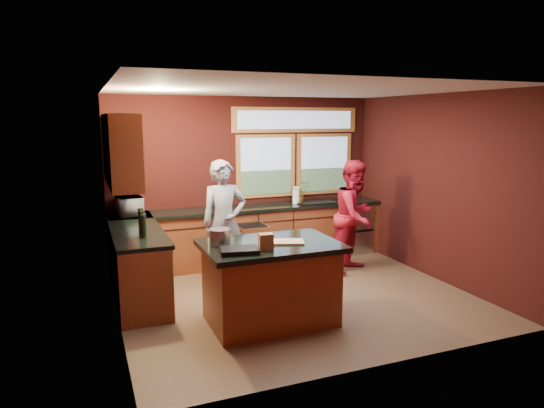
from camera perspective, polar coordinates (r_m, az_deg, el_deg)
floor at (r=6.61m, az=2.66°, el=-10.74°), size 4.50×4.50×0.00m
room_shell at (r=6.29m, az=-3.41°, el=5.04°), size 4.52×4.02×2.71m
back_counter at (r=8.05m, az=-0.97°, el=-3.46°), size 4.50×0.64×0.93m
left_counter at (r=6.78m, az=-15.71°, el=-6.43°), size 0.64×2.30×0.93m
island at (r=5.67m, az=-0.18°, el=-9.20°), size 1.55×1.05×0.95m
person_grey at (r=6.89m, az=-5.67°, el=-2.20°), size 0.66×0.45×1.78m
person_red at (r=7.58m, az=9.76°, el=-1.39°), size 1.05×0.98×1.72m
microwave at (r=7.47m, az=-16.39°, el=-0.20°), size 0.40×0.54×0.28m
potted_plant at (r=8.23m, az=3.22°, el=1.42°), size 0.33×0.29×0.37m
paper_towel at (r=8.16m, az=2.86°, el=1.04°), size 0.12×0.12×0.28m
cutting_board at (r=5.56m, az=1.93°, el=-4.46°), size 0.41×0.35×0.02m
stock_pot at (r=5.48m, az=-6.14°, el=-3.86°), size 0.24×0.24×0.18m
paper_bag at (r=5.23m, az=-0.72°, el=-4.47°), size 0.17×0.14×0.18m
black_tray at (r=5.15m, az=-3.86°, el=-5.47°), size 0.45×0.35×0.05m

